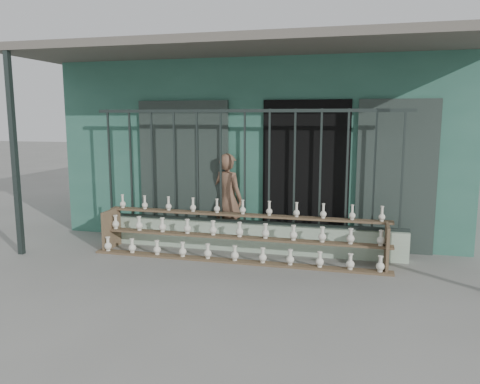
# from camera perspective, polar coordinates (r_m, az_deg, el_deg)

# --- Properties ---
(ground) EXTENTS (60.00, 60.00, 0.00)m
(ground) POSITION_cam_1_polar(r_m,az_deg,el_deg) (6.40, -2.24, -10.27)
(ground) COLOR slate
(workshop_building) EXTENTS (7.40, 6.60, 3.21)m
(workshop_building) POSITION_cam_1_polar(r_m,az_deg,el_deg) (10.18, 4.54, 6.25)
(workshop_building) COLOR #2D5F4E
(workshop_building) RESTS_ON ground
(parapet_wall) EXTENTS (5.00, 0.20, 0.45)m
(parapet_wall) POSITION_cam_1_polar(r_m,az_deg,el_deg) (7.54, 0.56, -5.48)
(parapet_wall) COLOR #A9C3A7
(parapet_wall) RESTS_ON ground
(security_fence) EXTENTS (5.00, 0.04, 1.80)m
(security_fence) POSITION_cam_1_polar(r_m,az_deg,el_deg) (7.33, 0.58, 3.05)
(security_fence) COLOR #283330
(security_fence) RESTS_ON parapet_wall
(shelf_rack) EXTENTS (4.50, 0.68, 0.85)m
(shelf_rack) POSITION_cam_1_polar(r_m,az_deg,el_deg) (7.11, -0.16, -5.25)
(shelf_rack) COLOR brown
(shelf_rack) RESTS_ON ground
(elderly_woman) EXTENTS (0.66, 0.56, 1.53)m
(elderly_woman) POSITION_cam_1_polar(r_m,az_deg,el_deg) (7.86, -1.46, -0.83)
(elderly_woman) COLOR brown
(elderly_woman) RESTS_ON ground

